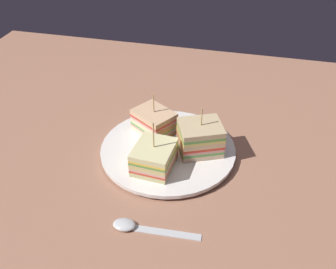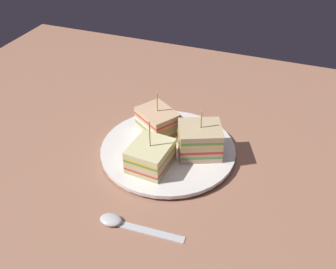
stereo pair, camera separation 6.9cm
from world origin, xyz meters
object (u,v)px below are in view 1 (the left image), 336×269
at_px(plate, 168,150).
at_px(sandwich_wedge_2, 154,157).
at_px(spoon, 135,227).
at_px(sandwich_wedge_0, 200,138).
at_px(sandwich_wedge_1, 154,122).

distance_m(plate, sandwich_wedge_2, 0.06).
bearing_deg(spoon, plate, -94.84).
distance_m(sandwich_wedge_0, spoon, 0.20).
height_order(sandwich_wedge_1, sandwich_wedge_2, sandwich_wedge_2).
xyz_separation_m(sandwich_wedge_2, spoon, (-0.01, 0.13, -0.03)).
bearing_deg(sandwich_wedge_1, sandwich_wedge_0, 11.88).
distance_m(plate, spoon, 0.18).
height_order(sandwich_wedge_1, spoon, sandwich_wedge_1).
xyz_separation_m(plate, sandwich_wedge_2, (0.01, 0.06, 0.03)).
height_order(sandwich_wedge_0, sandwich_wedge_2, sandwich_wedge_2).
bearing_deg(spoon, sandwich_wedge_0, -111.31).
bearing_deg(plate, sandwich_wedge_0, -172.79).
relative_size(sandwich_wedge_1, spoon, 0.70).
distance_m(sandwich_wedge_0, sandwich_wedge_1, 0.10).
bearing_deg(sandwich_wedge_1, plate, -16.30).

